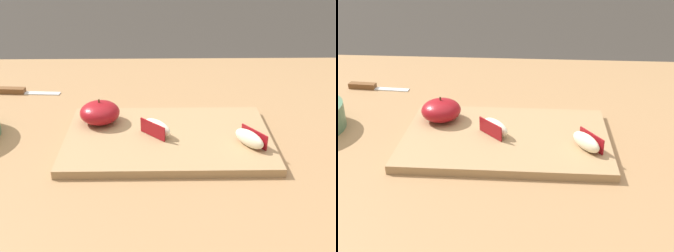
# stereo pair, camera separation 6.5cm
# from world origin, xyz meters

# --- Properties ---
(dining_table) EXTENTS (1.25, 0.93, 0.75)m
(dining_table) POSITION_xyz_m (0.00, 0.00, 0.65)
(dining_table) COLOR #9E754C
(dining_table) RESTS_ON ground_plane
(cutting_board) EXTENTS (0.41, 0.27, 0.02)m
(cutting_board) POSITION_xyz_m (-0.02, -0.08, 0.76)
(cutting_board) COLOR #A37F56
(cutting_board) RESTS_ON dining_table
(apple_half_skin_up) EXTENTS (0.08, 0.08, 0.05)m
(apple_half_skin_up) POSITION_xyz_m (-0.16, -0.02, 0.79)
(apple_half_skin_up) COLOR maroon
(apple_half_skin_up) RESTS_ON cutting_board
(apple_wedge_middle) EXTENTS (0.07, 0.07, 0.03)m
(apple_wedge_middle) POSITION_xyz_m (-0.04, -0.08, 0.78)
(apple_wedge_middle) COLOR #F4EACC
(apple_wedge_middle) RESTS_ON cutting_board
(apple_wedge_left) EXTENTS (0.06, 0.07, 0.03)m
(apple_wedge_left) POSITION_xyz_m (0.13, -0.13, 0.78)
(apple_wedge_left) COLOR #F4EACC
(apple_wedge_left) RESTS_ON cutting_board
(paring_knife) EXTENTS (0.16, 0.03, 0.01)m
(paring_knife) POSITION_xyz_m (-0.40, 0.18, 0.75)
(paring_knife) COLOR silver
(paring_knife) RESTS_ON dining_table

